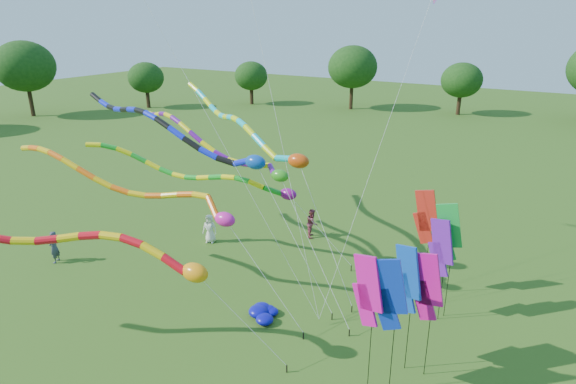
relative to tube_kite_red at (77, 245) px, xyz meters
The scene contains 19 objects.
ground 6.06m from the tube_kite_red, 21.47° to the left, with size 160.00×160.00×0.00m, color #2B5717.
tree_ring 7.74m from the tube_kite_red, 19.35° to the right, with size 118.61×116.78×9.68m.
tube_kite_red is the anchor object (origin of this frame).
tube_kite_orange 4.04m from the tube_kite_red, 102.39° to the left, with size 13.75×1.89×6.82m.
tube_kite_purple 7.57m from the tube_kite_red, 87.42° to the left, with size 13.42×3.68×7.83m.
tube_kite_blue 7.53m from the tube_kite_red, 103.01° to the left, with size 15.62×2.31×8.23m.
tube_kite_cyan 10.49m from the tube_kite_red, 90.49° to the left, with size 13.71×6.62×8.34m.
tube_kite_green 8.09m from the tube_kite_red, 94.51° to the left, with size 12.33×4.45×6.33m.
banner_pole_magenta_b 11.74m from the tube_kite_red, 25.03° to the left, with size 1.16×0.20×4.60m.
banner_pole_blue_a 11.16m from the tube_kite_red, 26.55° to the left, with size 1.12×0.48×4.68m.
banner_pole_green 13.57m from the tube_kite_red, 40.27° to the left, with size 1.16×0.19×4.97m.
banner_pole_magenta_a 9.80m from the tube_kite_red, 19.51° to the left, with size 1.15×0.35×4.91m.
banner_pole_violet 13.34m from the tube_kite_red, 39.87° to the left, with size 1.13×0.43×4.36m.
banner_pole_blue_b 10.45m from the tube_kite_red, 18.58° to the left, with size 1.16×0.27×4.96m.
banner_pole_red 13.60m from the tube_kite_red, 47.75° to the left, with size 1.16×0.10×4.90m.
blue_nylon_heap 7.71m from the tube_kite_red, 51.43° to the left, with size 1.39×1.25×0.46m.
person_a 10.19m from the tube_kite_red, 102.86° to the left, with size 0.78×0.51×1.60m, color silver.
person_b 8.88m from the tube_kite_red, 153.90° to the left, with size 0.61×0.40×1.66m, color #393E50.
person_c 13.47m from the tube_kite_red, 79.73° to the left, with size 0.79×0.62×1.63m, color #9C384C.
Camera 1 is at (9.68, -10.58, 11.56)m, focal length 30.00 mm.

